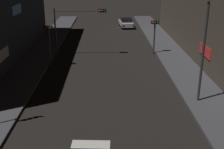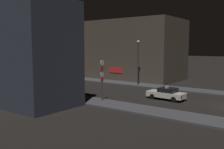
{
  "view_description": "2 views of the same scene",
  "coord_description": "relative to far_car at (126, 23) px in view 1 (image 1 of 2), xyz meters",
  "views": [
    {
      "loc": [
        0.03,
        -2.45,
        8.57
      ],
      "look_at": [
        0.4,
        14.79,
        2.25
      ],
      "focal_mm": 46.22,
      "sensor_mm": 36.0,
      "label": 1
    },
    {
      "loc": [
        -27.91,
        -5.17,
        6.12
      ],
      "look_at": [
        -1.81,
        14.33,
        2.59
      ],
      "focal_mm": 40.48,
      "sensor_mm": 36.0,
      "label": 2
    }
  ],
  "objects": [
    {
      "name": "street_lamp_near_block",
      "position": [
        3.08,
        -27.14,
        4.05
      ],
      "size": [
        0.47,
        0.47,
        7.01
      ],
      "color": "#2D2D33",
      "rests_on": "sidewalk_right"
    },
    {
      "name": "sidewalk_left",
      "position": [
        -10.15,
        -17.03,
        -0.65
      ],
      "size": [
        3.17,
        54.74,
        0.18
      ],
      "primitive_type": "cube",
      "color": "#424247",
      "rests_on": "ground_plane"
    },
    {
      "name": "traffic_light_right_kerb",
      "position": [
        1.93,
        -15.23,
        1.9
      ],
      "size": [
        0.8,
        0.42,
        3.66
      ],
      "color": "#2D2D33",
      "rests_on": "ground_plane"
    },
    {
      "name": "sidewalk_right",
      "position": [
        3.76,
        -17.03,
        -0.65
      ],
      "size": [
        3.17,
        54.74,
        0.18
      ],
      "primitive_type": "cube",
      "color": "#424247",
      "rests_on": "ground_plane"
    },
    {
      "name": "traffic_light_overhead",
      "position": [
        -6.18,
        -15.64,
        2.9
      ],
      "size": [
        5.29,
        0.42,
        4.92
      ],
      "color": "#2D2D33",
      "rests_on": "ground_plane"
    },
    {
      "name": "far_car",
      "position": [
        0.0,
        0.0,
        0.0
      ],
      "size": [
        2.16,
        4.58,
        1.42
      ],
      "color": "#B7B7BC",
      "rests_on": "ground_plane"
    },
    {
      "name": "traffic_light_left_kerb",
      "position": [
        -8.31,
        -19.23,
        2.04
      ],
      "size": [
        0.8,
        0.42,
        3.89
      ],
      "color": "#2D2D33",
      "rests_on": "ground_plane"
    }
  ]
}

